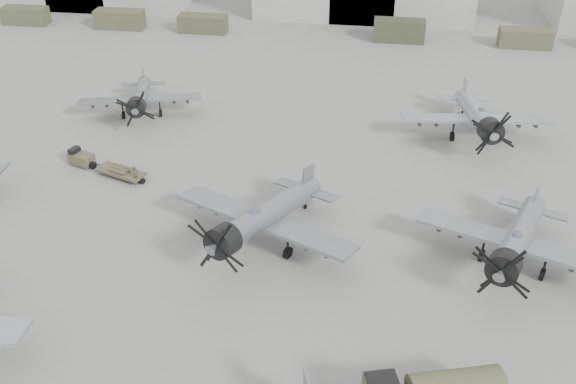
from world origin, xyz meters
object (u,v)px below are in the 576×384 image
Objects in this scene: aircraft_mid_2 at (517,241)px; ground_crew at (136,175)px; tug_trailer at (96,164)px; aircraft_far_1 at (479,117)px; aircraft_mid_1 at (261,219)px; aircraft_far_0 at (140,97)px.

aircraft_mid_2 reaches higher than ground_crew.
ground_crew reaches higher than tug_trailer.
aircraft_far_1 is 31.88m from tug_trailer.
aircraft_mid_1 is 8.43× the size of ground_crew.
aircraft_mid_1 is at bearing -125.57° from ground_crew.
aircraft_far_0 is (-14.32, 17.84, -0.37)m from aircraft_mid_1.
aircraft_far_0 is at bearing 171.08° from aircraft_mid_2.
ground_crew is at bearing -88.25° from aircraft_far_0.
tug_trailer is (-14.85, 8.32, -1.87)m from aircraft_mid_1.
aircraft_far_0 is at bearing 106.60° from tug_trailer.
aircraft_mid_1 is at bearing -158.71° from aircraft_mid_2.
ground_crew is (-10.98, 6.72, -1.64)m from aircraft_mid_1.
aircraft_mid_2 is at bearing -94.58° from aircraft_far_1.
tug_trailer is (-30.95, 8.40, -1.77)m from aircraft_mid_2.
ground_crew is at bearing -2.68° from tug_trailer.
tug_trailer is 4.19m from ground_crew.
aircraft_far_0 is 9.65m from tug_trailer.
aircraft_mid_2 is 32.12m from tug_trailer.
aircraft_far_0 is at bearing 12.56° from ground_crew.
aircraft_far_1 is at bearing 72.77° from aircraft_mid_1.
aircraft_far_0 reaches higher than tug_trailer.
aircraft_mid_2 reaches higher than tug_trailer.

